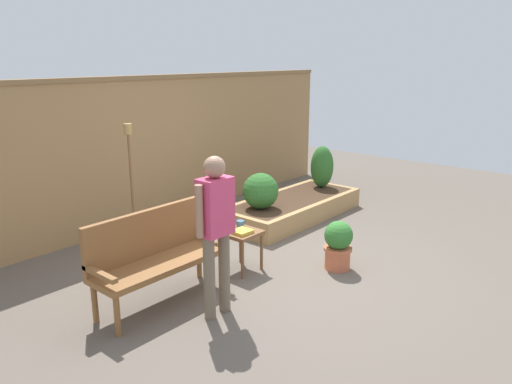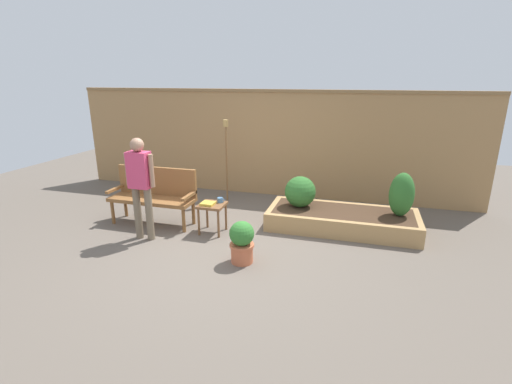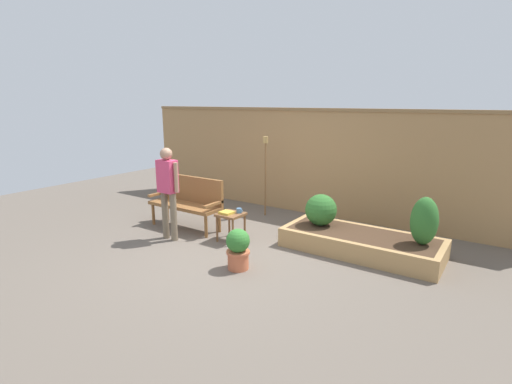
# 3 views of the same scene
# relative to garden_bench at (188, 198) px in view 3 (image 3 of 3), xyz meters

# --- Properties ---
(ground_plane) EXTENTS (14.00, 14.00, 0.00)m
(ground_plane) POSITION_rel_garden_bench_xyz_m (1.41, -0.50, -0.54)
(ground_plane) COLOR #60564C
(fence_back) EXTENTS (8.40, 0.14, 2.16)m
(fence_back) POSITION_rel_garden_bench_xyz_m (1.41, 2.10, 0.55)
(fence_back) COLOR #A37A4C
(fence_back) RESTS_ON ground_plane
(garden_bench) EXTENTS (1.44, 0.48, 0.94)m
(garden_bench) POSITION_rel_garden_bench_xyz_m (0.00, 0.00, 0.00)
(garden_bench) COLOR brown
(garden_bench) RESTS_ON ground_plane
(side_table) EXTENTS (0.40, 0.40, 0.48)m
(side_table) POSITION_rel_garden_bench_xyz_m (1.11, -0.16, -0.15)
(side_table) COLOR brown
(side_table) RESTS_ON ground_plane
(cup_on_table) EXTENTS (0.12, 0.09, 0.08)m
(cup_on_table) POSITION_rel_garden_bench_xyz_m (1.21, -0.05, -0.02)
(cup_on_table) COLOR teal
(cup_on_table) RESTS_ON side_table
(book_on_table) EXTENTS (0.21, 0.20, 0.04)m
(book_on_table) POSITION_rel_garden_bench_xyz_m (1.06, -0.21, -0.05)
(book_on_table) COLOR gold
(book_on_table) RESTS_ON side_table
(potted_boxwood) EXTENTS (0.33, 0.33, 0.58)m
(potted_boxwood) POSITION_rel_garden_bench_xyz_m (1.87, -0.98, -0.24)
(potted_boxwood) COLOR #C66642
(potted_boxwood) RESTS_ON ground_plane
(raised_planter_bed) EXTENTS (2.40, 1.00, 0.30)m
(raised_planter_bed) POSITION_rel_garden_bench_xyz_m (3.08, 0.58, -0.39)
(raised_planter_bed) COLOR #AD8451
(raised_planter_bed) RESTS_ON ground_plane
(shrub_near_bench) EXTENTS (0.52, 0.52, 0.52)m
(shrub_near_bench) POSITION_rel_garden_bench_xyz_m (2.37, 0.62, 0.01)
(shrub_near_bench) COLOR brown
(shrub_near_bench) RESTS_ON raised_planter_bed
(shrub_far_corner) EXTENTS (0.38, 0.38, 0.70)m
(shrub_far_corner) POSITION_rel_garden_bench_xyz_m (3.95, 0.62, 0.10)
(shrub_far_corner) COLOR brown
(shrub_far_corner) RESTS_ON raised_planter_bed
(tiki_torch) EXTENTS (0.10, 0.10, 1.61)m
(tiki_torch) POSITION_rel_garden_bench_xyz_m (0.77, 1.43, 0.57)
(tiki_torch) COLOR brown
(tiki_torch) RESTS_ON ground_plane
(person_by_bench) EXTENTS (0.47, 0.20, 1.56)m
(person_by_bench) POSITION_rel_garden_bench_xyz_m (0.20, -0.67, 0.39)
(person_by_bench) COLOR #70604C
(person_by_bench) RESTS_ON ground_plane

